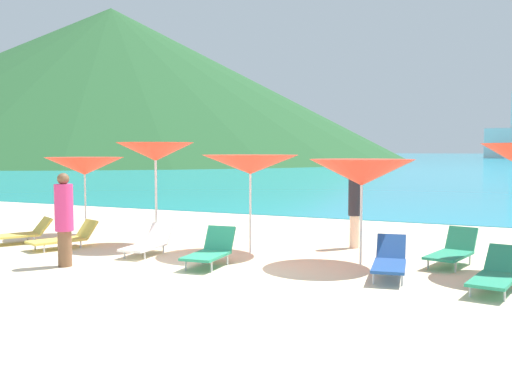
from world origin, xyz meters
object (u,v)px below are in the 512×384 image
at_px(lounge_chair_2, 20,233).
at_px(beachgoer_1, 355,202).
at_px(lounge_chair_5, 65,238).
at_px(lounge_chair_4, 390,261).
at_px(lounge_chair_6, 496,273).
at_px(umbrella_0, 85,166).
at_px(umbrella_2, 250,165).
at_px(umbrella_1, 155,152).
at_px(beachgoer_0, 64,217).
at_px(lounge_chair_3, 452,251).
at_px(umbrella_3, 362,173).
at_px(lounge_chair_1, 148,243).
at_px(lounge_chair_0, 210,250).

xyz_separation_m(lounge_chair_2, beachgoer_1, (7.36, 2.76, 0.80)).
xyz_separation_m(lounge_chair_5, beachgoer_1, (5.91, 2.82, 0.80)).
bearing_deg(lounge_chair_4, lounge_chair_6, -17.42).
relative_size(umbrella_0, lounge_chair_6, 1.18).
height_order(umbrella_2, lounge_chair_4, umbrella_2).
xyz_separation_m(umbrella_2, lounge_chair_5, (-4.05, -1.25, -1.66)).
relative_size(umbrella_2, lounge_chair_5, 1.42).
bearing_deg(lounge_chair_6, beachgoer_1, 145.01).
relative_size(umbrella_1, lounge_chair_5, 1.49).
distance_m(lounge_chair_4, beachgoer_1, 3.13).
distance_m(lounge_chair_5, beachgoer_0, 2.27).
bearing_deg(lounge_chair_3, umbrella_3, -146.35).
xyz_separation_m(umbrella_1, beachgoer_0, (-0.15, -2.79, -1.23)).
bearing_deg(umbrella_0, lounge_chair_4, -10.64).
distance_m(lounge_chair_6, beachgoer_0, 7.69).
bearing_deg(beachgoer_1, lounge_chair_5, 35.85).
bearing_deg(lounge_chair_2, lounge_chair_3, 37.39).
xyz_separation_m(umbrella_2, lounge_chair_3, (4.11, 0.38, -1.61)).
relative_size(umbrella_1, lounge_chair_1, 1.60).
xyz_separation_m(umbrella_3, beachgoer_0, (-5.05, -2.56, -0.84)).
height_order(lounge_chair_1, lounge_chair_3, lounge_chair_3).
distance_m(lounge_chair_0, beachgoer_1, 3.80).
xyz_separation_m(lounge_chair_1, lounge_chair_6, (6.84, -0.30, 0.03)).
bearing_deg(beachgoer_1, lounge_chair_0, 69.23).
distance_m(beachgoer_0, beachgoer_1, 6.23).
bearing_deg(lounge_chair_3, beachgoer_1, 164.47).
bearing_deg(lounge_chair_0, lounge_chair_5, 169.69).
relative_size(umbrella_3, beachgoer_0, 1.19).
bearing_deg(beachgoer_0, lounge_chair_6, -21.07).
xyz_separation_m(umbrella_1, lounge_chair_5, (-1.63, -1.22, -1.93)).
distance_m(umbrella_1, lounge_chair_1, 2.26).
distance_m(umbrella_1, lounge_chair_5, 2.81).
distance_m(lounge_chair_4, lounge_chair_6, 1.74).
xyz_separation_m(lounge_chair_1, beachgoer_1, (3.75, 2.65, 0.80)).
xyz_separation_m(lounge_chair_1, lounge_chair_3, (5.99, 1.47, 0.04)).
bearing_deg(lounge_chair_1, lounge_chair_0, -21.88).
bearing_deg(umbrella_2, lounge_chair_4, -19.54).
distance_m(lounge_chair_4, beachgoer_0, 6.07).
xyz_separation_m(umbrella_2, lounge_chair_2, (-5.50, -1.20, -1.66)).
xyz_separation_m(umbrella_0, lounge_chair_2, (-0.62, -1.57, -1.56)).
height_order(umbrella_1, lounge_chair_2, umbrella_1).
distance_m(umbrella_0, lounge_chair_4, 8.40).
bearing_deg(umbrella_1, lounge_chair_0, -34.24).
height_order(umbrella_0, lounge_chair_5, umbrella_0).
height_order(umbrella_2, beachgoer_1, umbrella_2).
xyz_separation_m(lounge_chair_0, lounge_chair_3, (4.17, 2.01, -0.02)).
relative_size(lounge_chair_0, lounge_chair_2, 0.84).
relative_size(umbrella_1, beachgoer_1, 1.24).
relative_size(lounge_chair_5, beachgoer_1, 0.84).
relative_size(umbrella_1, lounge_chair_4, 1.48).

